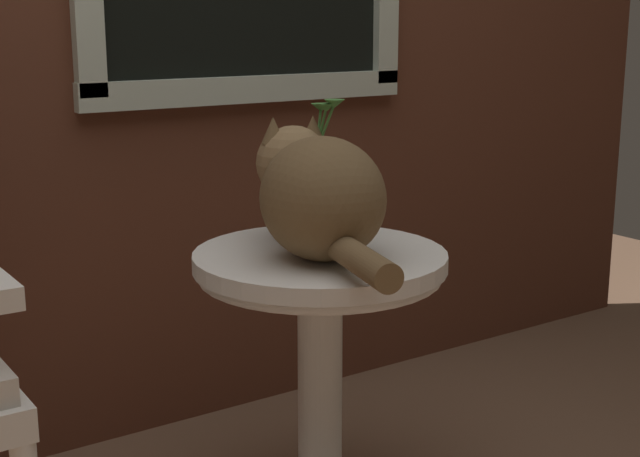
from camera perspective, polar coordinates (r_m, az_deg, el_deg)
The scene contains 3 objects.
wicker_side_table at distance 1.95m, azimuth -0.00°, elevation -7.10°, with size 0.53×0.53×0.61m.
cat at distance 1.84m, azimuth -0.16°, elevation 2.27°, with size 0.31×0.59×0.27m.
pewter_vase_with_ivy at distance 2.01m, azimuth -0.19°, elevation 2.30°, with size 0.14×0.14×0.30m.
Camera 1 is at (-0.78, -1.43, 1.08)m, focal length 51.19 mm.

